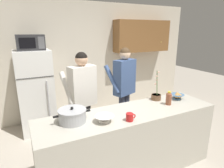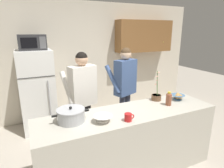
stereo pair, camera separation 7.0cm
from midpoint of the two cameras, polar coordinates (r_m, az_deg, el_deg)
back_wall_unit at (r=4.56m, az=-7.09°, el=8.34°), size 6.00×0.48×2.60m
kitchen_island at (r=2.80m, az=4.51°, el=-16.97°), size 2.48×0.68×0.92m
refrigerator at (r=4.03m, az=-22.33°, el=-2.18°), size 0.64×0.68×1.62m
microwave at (r=3.84m, az=-23.80°, el=11.36°), size 0.48×0.37×0.28m
person_near_pot at (r=3.07m, az=-9.51°, el=-2.15°), size 0.58×0.51×1.66m
person_by_sink at (r=3.53m, az=3.11°, el=0.70°), size 0.61×0.55×1.68m
cooking_pot at (r=2.33m, az=-12.66°, el=-9.26°), size 0.45×0.33×0.19m
coffee_mug at (r=2.33m, az=4.50°, el=-9.87°), size 0.13×0.09×0.10m
bread_bowl at (r=3.17m, az=18.41°, el=-3.48°), size 0.22×0.22×0.10m
empty_bowl at (r=2.29m, az=-3.16°, el=-10.28°), size 0.23×0.23×0.08m
bottle_near_edge at (r=2.89m, az=16.02°, el=-4.12°), size 0.08×0.08×0.20m
potted_orchid at (r=3.05m, az=12.47°, el=-3.47°), size 0.15×0.15×0.46m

